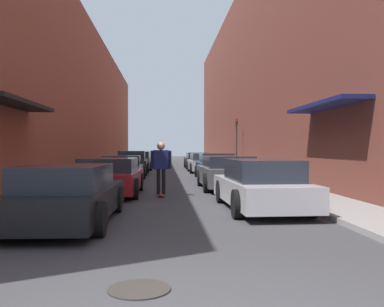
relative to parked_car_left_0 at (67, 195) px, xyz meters
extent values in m
plane|color=#38383A|center=(2.33, 16.07, -0.59)|extent=(118.36, 118.36, 0.00)
cube|color=gray|center=(-1.85, 21.45, -0.53)|extent=(1.80, 53.80, 0.12)
cube|color=gray|center=(6.51, 21.45, -0.53)|extent=(1.80, 53.80, 0.12)
cube|color=brown|center=(-4.75, 21.45, 4.40)|extent=(4.00, 53.80, 9.99)
cube|color=black|center=(-2.35, 3.97, 2.31)|extent=(1.00, 4.80, 0.12)
cube|color=brown|center=(9.41, 21.45, 5.92)|extent=(4.00, 53.80, 13.03)
cube|color=#141947|center=(7.01, 3.97, 2.31)|extent=(1.00, 4.80, 0.12)
cube|color=black|center=(0.00, 0.07, -0.14)|extent=(1.89, 4.80, 0.56)
cube|color=#232833|center=(0.00, -0.17, 0.38)|extent=(1.63, 2.51, 0.49)
cylinder|color=black|center=(-0.88, 1.54, -0.27)|extent=(0.18, 0.64, 0.64)
cylinder|color=black|center=(0.88, 1.54, -0.27)|extent=(0.18, 0.64, 0.64)
cylinder|color=black|center=(0.88, -1.41, -0.27)|extent=(0.18, 0.64, 0.64)
cube|color=maroon|center=(0.19, 5.52, -0.11)|extent=(2.03, 4.53, 0.61)
cube|color=#232833|center=(0.19, 5.29, 0.43)|extent=(1.75, 2.37, 0.45)
cylinder|color=black|center=(-0.76, 6.91, -0.27)|extent=(0.18, 0.65, 0.65)
cylinder|color=black|center=(1.13, 6.91, -0.27)|extent=(0.18, 0.65, 0.65)
cylinder|color=black|center=(-0.76, 4.13, -0.27)|extent=(0.18, 0.65, 0.65)
cylinder|color=black|center=(1.13, 4.13, -0.27)|extent=(0.18, 0.65, 0.65)
cube|color=gray|center=(0.03, 11.50, -0.13)|extent=(2.02, 4.44, 0.56)
cube|color=#232833|center=(0.03, 11.28, 0.39)|extent=(1.74, 2.33, 0.47)
cylinder|color=black|center=(-0.91, 12.86, -0.25)|extent=(0.18, 0.69, 0.69)
cylinder|color=black|center=(0.97, 12.86, -0.25)|extent=(0.18, 0.69, 0.69)
cylinder|color=black|center=(-0.91, 10.14, -0.25)|extent=(0.18, 0.69, 0.69)
cylinder|color=black|center=(0.97, 10.14, -0.25)|extent=(0.18, 0.69, 0.69)
cube|color=#232326|center=(0.13, 16.61, -0.07)|extent=(1.81, 4.57, 0.70)
cube|color=#232833|center=(0.13, 16.38, 0.55)|extent=(1.56, 2.39, 0.53)
cylinder|color=black|center=(-0.71, 18.02, -0.27)|extent=(0.18, 0.65, 0.65)
cylinder|color=black|center=(0.97, 18.02, -0.27)|extent=(0.18, 0.65, 0.65)
cylinder|color=black|center=(-0.71, 15.20, -0.27)|extent=(0.18, 0.65, 0.65)
cylinder|color=black|center=(0.97, 15.20, -0.27)|extent=(0.18, 0.65, 0.65)
cube|color=gray|center=(0.18, 22.30, -0.09)|extent=(1.98, 4.78, 0.67)
cube|color=#232833|center=(0.18, 22.06, 0.50)|extent=(1.69, 2.51, 0.49)
cylinder|color=black|center=(-0.72, 23.77, -0.28)|extent=(0.18, 0.62, 0.62)
cylinder|color=black|center=(1.08, 23.77, -0.28)|extent=(0.18, 0.62, 0.62)
cylinder|color=black|center=(-0.72, 20.83, -0.28)|extent=(0.18, 0.62, 0.62)
cylinder|color=black|center=(1.08, 20.83, -0.28)|extent=(0.18, 0.62, 0.62)
cube|color=#B7B7BC|center=(4.47, 1.78, -0.12)|extent=(1.87, 4.58, 0.58)
cube|color=#232833|center=(4.47, 1.55, 0.43)|extent=(1.60, 2.40, 0.53)
cylinder|color=black|center=(3.62, 3.19, -0.26)|extent=(0.18, 0.66, 0.66)
cylinder|color=black|center=(5.33, 3.19, -0.26)|extent=(0.18, 0.66, 0.66)
cylinder|color=black|center=(3.62, 0.38, -0.26)|extent=(0.18, 0.66, 0.66)
cylinder|color=black|center=(5.33, 0.38, -0.26)|extent=(0.18, 0.66, 0.66)
cube|color=#515459|center=(4.44, 7.28, -0.07)|extent=(2.03, 4.29, 0.66)
cube|color=#232833|center=(4.44, 7.07, 0.47)|extent=(1.75, 2.25, 0.43)
cylinder|color=black|center=(3.49, 8.60, -0.24)|extent=(0.18, 0.70, 0.70)
cylinder|color=black|center=(5.39, 8.60, -0.24)|extent=(0.18, 0.70, 0.70)
cylinder|color=black|center=(3.49, 5.96, -0.24)|extent=(0.18, 0.70, 0.70)
cylinder|color=black|center=(5.39, 5.96, -0.24)|extent=(0.18, 0.70, 0.70)
cube|color=navy|center=(4.66, 12.77, -0.09)|extent=(1.86, 4.47, 0.66)
cube|color=#232833|center=(4.66, 12.55, 0.48)|extent=(1.61, 2.33, 0.48)
cylinder|color=black|center=(3.78, 14.15, -0.28)|extent=(0.18, 0.62, 0.62)
cylinder|color=black|center=(5.55, 14.15, -0.28)|extent=(0.18, 0.62, 0.62)
cylinder|color=black|center=(3.78, 11.39, -0.28)|extent=(0.18, 0.62, 0.62)
cylinder|color=black|center=(5.55, 11.39, -0.28)|extent=(0.18, 0.62, 0.62)
cube|color=#B7B7BC|center=(4.59, 18.53, -0.11)|extent=(1.96, 4.31, 0.61)
cube|color=#232833|center=(4.59, 18.32, 0.42)|extent=(1.69, 2.26, 0.45)
cylinder|color=black|center=(3.69, 19.85, -0.26)|extent=(0.18, 0.66, 0.66)
cylinder|color=black|center=(5.50, 19.85, -0.26)|extent=(0.18, 0.66, 0.66)
cylinder|color=black|center=(3.69, 17.21, -0.26)|extent=(0.18, 0.66, 0.66)
cylinder|color=black|center=(5.50, 17.21, -0.26)|extent=(0.18, 0.66, 0.66)
cube|color=black|center=(4.59, 24.18, -0.09)|extent=(1.84, 4.69, 0.64)
cube|color=#232833|center=(4.59, 23.95, 0.44)|extent=(1.59, 2.45, 0.41)
cylinder|color=black|center=(3.72, 25.63, -0.26)|extent=(0.18, 0.67, 0.67)
cylinder|color=black|center=(5.45, 25.63, -0.26)|extent=(0.18, 0.67, 0.67)
cylinder|color=black|center=(3.72, 22.73, -0.26)|extent=(0.18, 0.67, 0.67)
cylinder|color=black|center=(5.45, 22.73, -0.26)|extent=(0.18, 0.67, 0.67)
cube|color=#B2231E|center=(1.91, 4.91, -0.53)|extent=(0.20, 0.78, 0.02)
cylinder|color=beige|center=(1.84, 5.16, -0.57)|extent=(0.03, 0.06, 0.06)
cylinder|color=beige|center=(1.99, 5.16, -0.57)|extent=(0.03, 0.06, 0.06)
cylinder|color=beige|center=(1.84, 4.66, -0.57)|extent=(0.03, 0.06, 0.06)
cylinder|color=beige|center=(1.99, 4.66, -0.57)|extent=(0.03, 0.06, 0.06)
cylinder|color=black|center=(1.83, 4.91, -0.11)|extent=(0.12, 0.12, 0.81)
cylinder|color=black|center=(2.00, 4.91, -0.11)|extent=(0.12, 0.12, 0.81)
cube|color=#191E4C|center=(1.91, 4.91, 0.61)|extent=(0.48, 0.22, 0.62)
sphere|color=tan|center=(1.91, 4.91, 1.05)|extent=(0.26, 0.26, 0.26)
cylinder|color=#191E4C|center=(1.62, 4.91, 0.61)|extent=(0.10, 0.10, 0.59)
cylinder|color=#191E4C|center=(2.20, 4.91, 0.61)|extent=(0.10, 0.10, 0.59)
cylinder|color=#332D28|center=(1.73, -4.28, -0.58)|extent=(0.70, 0.70, 0.02)
cylinder|color=#2D2D2D|center=(6.92, 19.66, 1.24)|extent=(0.10, 0.10, 3.43)
cube|color=#332D0F|center=(6.92, 19.66, 2.73)|extent=(0.16, 0.16, 0.45)
sphere|color=red|center=(6.92, 19.57, 2.84)|extent=(0.11, 0.11, 0.11)
camera|label=1|loc=(2.00, -9.03, 0.98)|focal=40.00mm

